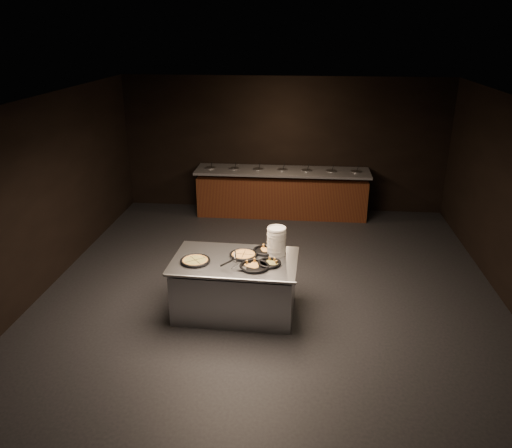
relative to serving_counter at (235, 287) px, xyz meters
The scene contains 11 objects.
room 1.26m from the serving_counter, 47.99° to the left, with size 7.02×8.02×2.92m.
salad_bar 4.10m from the serving_counter, 83.52° to the left, with size 3.70×0.83×1.18m.
serving_counter is the anchor object (origin of this frame).
plate_stack 0.88m from the serving_counter, 22.00° to the left, with size 0.27×0.27×0.41m, color silver.
pan_veggie_whole 0.71m from the serving_counter, 166.54° to the right, with size 0.42×0.42×0.04m.
pan_cheese_whole 0.48m from the serving_counter, 50.39° to the left, with size 0.40×0.40×0.04m.
pan_cheese_slices_a 0.68m from the serving_counter, 37.44° to the left, with size 0.36×0.36×0.04m.
pan_cheese_slices_b 0.58m from the serving_counter, 35.96° to the right, with size 0.41×0.41×0.04m.
pan_veggie_slices 0.67m from the serving_counter, 11.39° to the right, with size 0.32×0.32×0.04m.
server_left 0.51m from the serving_counter, 78.28° to the right, with size 0.13×0.32×0.16m.
server_right 0.60m from the serving_counter, 88.27° to the right, with size 0.35×0.11×0.17m.
Camera 1 is at (0.44, -6.71, 3.84)m, focal length 35.00 mm.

